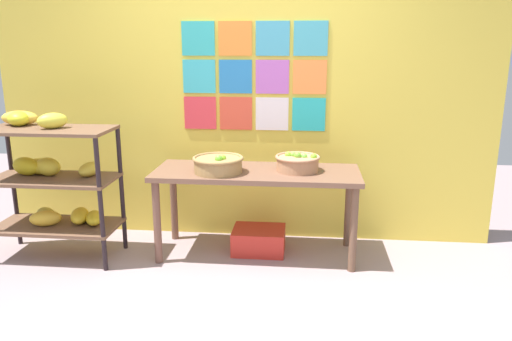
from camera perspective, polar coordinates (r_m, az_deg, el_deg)
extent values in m
plane|color=gray|center=(3.22, -5.21, -17.38)|extent=(9.07, 9.07, 0.00)
cube|color=gold|center=(4.30, -1.61, 9.97)|extent=(4.31, 0.06, 2.72)
cube|color=teal|center=(4.31, -6.65, 14.81)|extent=(0.28, 0.01, 0.28)
cube|color=orange|center=(4.26, -2.41, 14.90)|extent=(0.28, 0.01, 0.28)
cube|color=#409CB9|center=(4.23, 1.92, 14.91)|extent=(0.28, 0.01, 0.28)
cube|color=#41A2B7|center=(4.22, 6.30, 14.83)|extent=(0.28, 0.01, 0.28)
cube|color=#38B0BF|center=(4.32, -6.53, 10.68)|extent=(0.28, 0.01, 0.28)
cube|color=#2675BD|center=(4.27, -2.37, 10.71)|extent=(0.28, 0.01, 0.28)
cube|color=#B159B9|center=(4.24, 1.89, 10.69)|extent=(0.28, 0.01, 0.28)
cube|color=orange|center=(4.22, 6.18, 10.60)|extent=(0.28, 0.01, 0.28)
cube|color=#E03641|center=(4.35, -6.41, 6.58)|extent=(0.28, 0.01, 0.28)
cube|color=#D84631|center=(4.30, -2.32, 6.56)|extent=(0.28, 0.01, 0.28)
cube|color=silver|center=(4.27, 1.85, 6.50)|extent=(0.28, 0.01, 0.28)
cube|color=#24ABAE|center=(4.26, 6.07, 6.41)|extent=(0.28, 0.01, 0.28)
cylinder|color=black|center=(3.88, -17.39, -3.75)|extent=(0.04, 0.04, 1.06)
cylinder|color=black|center=(4.68, -26.06, -1.51)|extent=(0.04, 0.04, 1.06)
cylinder|color=black|center=(4.26, -15.16, -1.98)|extent=(0.04, 0.04, 1.06)
cube|color=brown|center=(4.35, -21.80, -5.91)|extent=(0.98, 0.46, 0.03)
ellipsoid|color=yellow|center=(4.30, -19.55, -4.90)|extent=(0.21, 0.29, 0.12)
ellipsoid|color=yellow|center=(4.32, -22.99, -5.08)|extent=(0.27, 0.19, 0.12)
ellipsoid|color=gold|center=(4.44, -22.90, -4.66)|extent=(0.26, 0.23, 0.11)
ellipsoid|color=yellow|center=(4.23, -18.09, -5.20)|extent=(0.22, 0.28, 0.10)
cube|color=brown|center=(4.23, -22.29, -0.91)|extent=(0.98, 0.46, 0.02)
ellipsoid|color=yellow|center=(4.17, -18.54, 0.15)|extent=(0.16, 0.26, 0.11)
ellipsoid|color=yellow|center=(4.29, -22.76, 0.41)|extent=(0.26, 0.21, 0.15)
ellipsoid|color=gold|center=(4.38, -23.59, 0.45)|extent=(0.30, 0.30, 0.12)
ellipsoid|color=yellow|center=(4.37, -24.87, 0.45)|extent=(0.29, 0.21, 0.15)
cube|color=brown|center=(4.15, -22.81, 4.31)|extent=(0.98, 0.46, 0.02)
ellipsoid|color=yellow|center=(4.12, -22.31, 5.31)|extent=(0.26, 0.24, 0.12)
ellipsoid|color=yellow|center=(4.40, -25.47, 5.47)|extent=(0.30, 0.16, 0.11)
ellipsoid|color=yellow|center=(4.36, -25.59, 5.40)|extent=(0.26, 0.27, 0.12)
cube|color=brown|center=(3.96, 0.07, -0.28)|extent=(1.63, 0.62, 0.04)
cylinder|color=brown|center=(3.98, -11.27, -5.86)|extent=(0.06, 0.06, 0.67)
cylinder|color=brown|center=(3.83, 11.11, -6.67)|extent=(0.06, 0.06, 0.67)
cylinder|color=brown|center=(4.43, -9.40, -3.66)|extent=(0.06, 0.06, 0.67)
cylinder|color=brown|center=(4.30, 10.54, -4.28)|extent=(0.06, 0.06, 0.67)
cylinder|color=tan|center=(3.94, 4.78, 0.76)|extent=(0.33, 0.33, 0.11)
torus|color=tan|center=(3.93, 4.80, 1.55)|extent=(0.35, 0.35, 0.02)
sphere|color=#73BC3A|center=(3.97, 4.29, 1.83)|extent=(0.05, 0.05, 0.05)
sphere|color=#72D044|center=(3.93, 5.54, 1.63)|extent=(0.05, 0.05, 0.05)
sphere|color=#78CB2D|center=(3.92, 6.64, 1.60)|extent=(0.05, 0.05, 0.05)
sphere|color=#70C035|center=(3.93, 4.79, 1.74)|extent=(0.06, 0.06, 0.06)
sphere|color=#81C930|center=(3.98, 3.68, 1.81)|extent=(0.05, 0.05, 0.05)
cylinder|color=#A27E4B|center=(3.89, -4.36, 0.58)|extent=(0.37, 0.37, 0.11)
torus|color=#9C7745|center=(3.88, -4.38, 1.40)|extent=(0.40, 0.40, 0.03)
sphere|color=#79D02C|center=(3.86, -4.33, 1.48)|extent=(0.05, 0.05, 0.05)
sphere|color=#86CF2D|center=(3.85, -3.87, 1.44)|extent=(0.06, 0.06, 0.06)
sphere|color=#6FCF3A|center=(3.82, -4.31, 1.39)|extent=(0.06, 0.06, 0.06)
cube|color=red|center=(4.19, 0.32, -7.98)|extent=(0.43, 0.34, 0.20)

